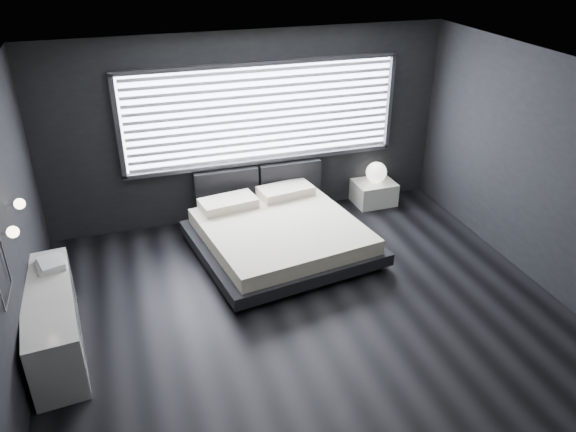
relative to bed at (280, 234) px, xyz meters
name	(u,v)px	position (x,y,z in m)	size (l,w,h in m)	color
room	(312,210)	(-0.09, -1.51, 1.13)	(6.04, 6.00, 2.80)	black
window	(263,114)	(0.11, 1.19, 1.34)	(4.14, 0.09, 1.52)	white
headboard	(259,182)	(0.01, 1.13, 0.30)	(1.96, 0.16, 0.52)	black
sconce_near	(13,232)	(-2.98, -1.46, 1.33)	(0.18, 0.11, 0.11)	silver
sconce_far	(19,204)	(-2.98, -0.86, 1.33)	(0.18, 0.11, 0.11)	silver
wall_art_lower	(2,274)	(-3.07, -1.81, 1.11)	(0.01, 0.48, 0.48)	#47474C
bed	(280,234)	(0.00, 0.00, 0.00)	(2.55, 2.47, 0.58)	black
nightstand	(374,192)	(1.90, 0.99, -0.08)	(0.64, 0.53, 0.37)	silver
orb_lamp	(376,172)	(1.92, 1.00, 0.27)	(0.33, 0.33, 0.33)	white
dresser	(53,321)	(-2.87, -1.20, 0.09)	(0.68, 1.84, 0.72)	silver
book_stack	(50,263)	(-2.85, -0.67, 0.49)	(0.35, 0.42, 0.08)	white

